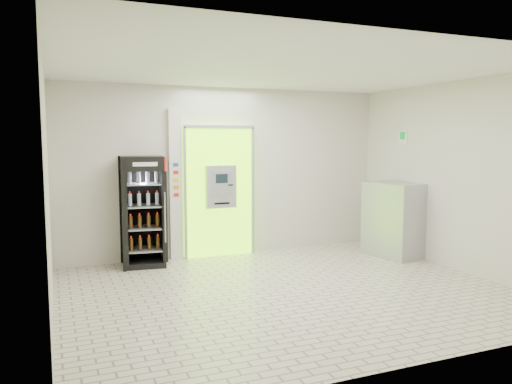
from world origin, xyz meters
TOP-DOWN VIEW (x-y plane):
  - ground at (0.00, 0.00)m, footprint 6.00×6.00m
  - room_shell at (0.00, 0.00)m, footprint 6.00×6.00m
  - atm_assembly at (-0.20, 2.41)m, footprint 1.30×0.24m
  - pillar at (-0.98, 2.45)m, footprint 0.22×0.11m
  - beverage_cooler at (-1.59, 2.20)m, footprint 0.75×0.69m
  - steel_cabinet at (2.66, 1.16)m, footprint 0.83×1.09m
  - exit_sign at (2.99, 1.40)m, footprint 0.02×0.22m

SIDE VIEW (x-z plane):
  - ground at x=0.00m, z-range 0.00..0.00m
  - steel_cabinet at x=2.66m, z-range 0.00..1.32m
  - beverage_cooler at x=-1.59m, z-range -0.04..1.77m
  - atm_assembly at x=-0.20m, z-range 0.01..2.34m
  - pillar at x=-0.98m, z-range 0.00..2.60m
  - room_shell at x=0.00m, z-range -1.16..4.84m
  - exit_sign at x=2.99m, z-range 1.99..2.25m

